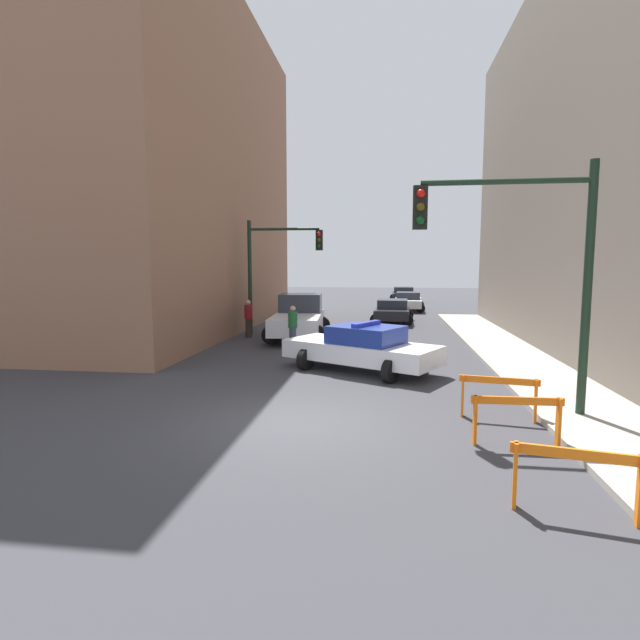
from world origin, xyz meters
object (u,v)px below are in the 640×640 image
Objects in this scene: white_truck at (299,317)px; parked_car_far at (403,294)px; barrier_front at (576,470)px; pedestrian_crossing at (293,327)px; traffic_light_near at (529,250)px; parked_car_mid at (408,301)px; barrier_mid at (517,412)px; pedestrian_corner at (248,318)px; police_car at (362,348)px; traffic_light_far at (273,261)px; parked_car_near at (393,311)px; barrier_back at (499,390)px.

parked_car_far is at bearing 72.02° from white_truck.
white_truck is at bearing 112.74° from barrier_front.
barrier_front is at bearing -123.10° from pedestrian_crossing.
traffic_light_near is at bearing 84.00° from barrier_front.
parked_car_mid is 2.74× the size of barrier_mid.
traffic_light_near is at bearing -109.78° from pedestrian_crossing.
barrier_front is (6.00, -12.10, -0.24)m from pedestrian_crossing.
pedestrian_crossing is 3.76m from pedestrian_corner.
traffic_light_near reaches higher than parked_car_mid.
police_car is 1.15× the size of parked_car_mid.
traffic_light_far reaches higher than parked_car_far.
traffic_light_far reaches higher than parked_car_near.
traffic_light_far is 1.21× the size of parked_car_far.
pedestrian_corner reaches higher than barrier_mid.
parked_car_mid is at bearing -148.94° from pedestrian_corner.
barrier_mid is at bearing -90.78° from barrier_back.
parked_car_far is at bearing 24.19° from police_car.
white_truck is at bearing 152.76° from pedestrian_corner.
white_truck is 3.49× the size of barrier_back.
barrier_front is 0.99× the size of barrier_back.
police_car reaches higher than barrier_back.
traffic_light_far is 3.13× the size of pedestrian_crossing.
white_truck reaches higher than parked_car_near.
police_car is at bearing 125.33° from barrier_back.
traffic_light_near is at bearing -54.74° from traffic_light_far.
pedestrian_crossing is at bearing 102.29° from pedestrian_corner.
traffic_light_near reaches higher than barrier_mid.
parked_car_mid is 26.11m from barrier_mid.
barrier_mid is at bearing -60.46° from traffic_light_far.
traffic_light_far is 8.91m from police_car.
parked_car_near is 2.78× the size of barrier_front.
traffic_light_far is 3.13× the size of pedestrian_corner.
parked_car_mid is 7.90m from parked_car_far.
barrier_front is (-0.45, -4.32, -2.91)m from traffic_light_near.
pedestrian_corner is (-7.44, -21.64, 0.19)m from parked_car_far.
barrier_back is (6.19, -10.90, -0.29)m from white_truck.
parked_car_near is 7.47m from parked_car_mid.
barrier_back is at bearing 91.29° from barrier_front.
parked_car_far is (6.48, 20.83, -2.72)m from traffic_light_far.
parked_car_mid is 2.76× the size of barrier_back.
traffic_light_far reaches higher than white_truck.
barrier_mid is at bearing -124.25° from police_car.
white_truck is 3.34× the size of pedestrian_crossing.
parked_car_mid reaches higher than barrier_back.
barrier_mid is at bearing 94.10° from pedestrian_corner.
traffic_light_near is 13.92m from traffic_light_far.
pedestrian_corner is (-5.37, 6.45, 0.14)m from police_car.
parked_car_far is 2.69× the size of barrier_mid.
parked_car_far is at bearing 91.77° from barrier_back.
police_car is at bearing -58.74° from traffic_light_far.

